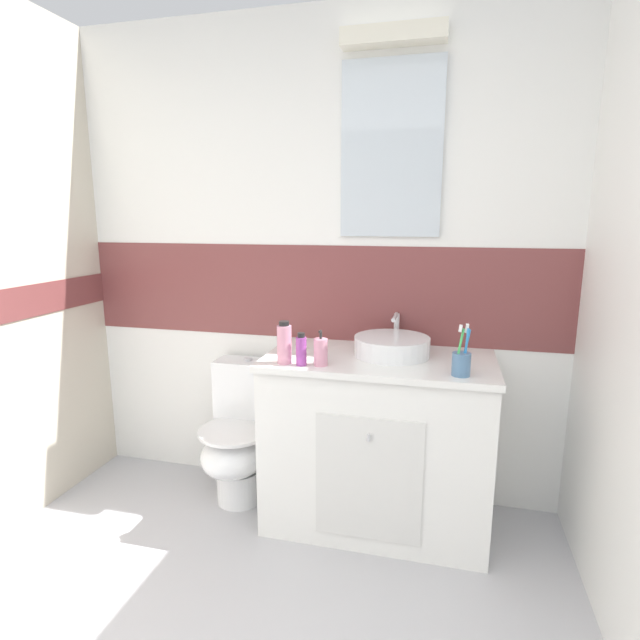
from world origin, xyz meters
name	(u,v)px	position (x,y,z in m)	size (l,w,h in m)	color
wall_back_tiled	(316,261)	(0.01, 2.45, 1.26)	(3.20, 0.20, 2.50)	white
vanity_cabinet	(377,441)	(0.40, 2.12, 0.43)	(1.07, 0.58, 0.85)	white
sink_basin	(392,345)	(0.45, 2.16, 0.90)	(0.36, 0.40, 0.17)	white
toilet	(240,437)	(-0.34, 2.15, 0.35)	(0.37, 0.50, 0.75)	white
toothbrush_cup	(461,362)	(0.76, 1.92, 0.91)	(0.08, 0.08, 0.22)	#4C7299
soap_dispenser	(321,352)	(0.17, 1.92, 0.91)	(0.06, 0.06, 0.16)	pink
shampoo_bottle_tall	(285,343)	(0.00, 1.91, 0.94)	(0.06, 0.06, 0.19)	pink
deodorant_spray_can	(301,350)	(0.08, 1.90, 0.92)	(0.05, 0.05, 0.15)	#993F99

